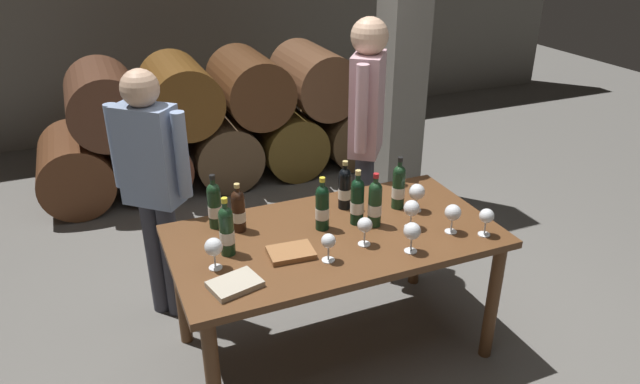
{
  "coord_description": "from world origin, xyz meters",
  "views": [
    {
      "loc": [
        -1.09,
        -2.38,
        2.28
      ],
      "look_at": [
        0.0,
        0.2,
        0.91
      ],
      "focal_mm": 32.47,
      "sensor_mm": 36.0,
      "label": 1
    }
  ],
  "objects_px": {
    "wine_bottle_0": "(322,207)",
    "wine_bottle_5": "(215,205)",
    "wine_bottle_1": "(357,201)",
    "tasting_notebook": "(291,253)",
    "wine_bottle_4": "(227,230)",
    "wine_bottle_7": "(399,186)",
    "wine_bottle_2": "(345,188)",
    "wine_glass_3": "(328,242)",
    "wine_glass_2": "(365,226)",
    "leather_ledger": "(235,284)",
    "wine_glass_0": "(214,248)",
    "wine_glass_6": "(453,213)",
    "wine_glass_5": "(412,232)",
    "dining_table": "(335,248)",
    "taster_seated_left": "(152,177)",
    "wine_glass_1": "(412,209)",
    "wine_bottle_6": "(238,210)",
    "wine_glass_7": "(417,192)",
    "sommelier_presenting": "(366,124)",
    "wine_bottle_3": "(375,203)",
    "wine_glass_4": "(487,217)"
  },
  "relations": [
    {
      "from": "wine_bottle_0",
      "to": "wine_bottle_5",
      "type": "distance_m",
      "value": 0.57
    },
    {
      "from": "wine_bottle_1",
      "to": "tasting_notebook",
      "type": "bearing_deg",
      "value": -159.19
    },
    {
      "from": "wine_bottle_4",
      "to": "wine_bottle_7",
      "type": "bearing_deg",
      "value": 6.12
    },
    {
      "from": "wine_bottle_2",
      "to": "wine_glass_3",
      "type": "height_order",
      "value": "wine_bottle_2"
    },
    {
      "from": "wine_glass_2",
      "to": "leather_ledger",
      "type": "bearing_deg",
      "value": -171.74
    },
    {
      "from": "wine_bottle_0",
      "to": "leather_ledger",
      "type": "height_order",
      "value": "wine_bottle_0"
    },
    {
      "from": "wine_bottle_4",
      "to": "leather_ledger",
      "type": "bearing_deg",
      "value": -99.0
    },
    {
      "from": "wine_glass_0",
      "to": "wine_glass_6",
      "type": "relative_size",
      "value": 1.01
    },
    {
      "from": "wine_bottle_0",
      "to": "leather_ledger",
      "type": "xyz_separation_m",
      "value": [
        -0.57,
        -0.34,
        -0.11
      ]
    },
    {
      "from": "wine_glass_5",
      "to": "tasting_notebook",
      "type": "bearing_deg",
      "value": 160.33
    },
    {
      "from": "wine_bottle_2",
      "to": "wine_bottle_4",
      "type": "distance_m",
      "value": 0.77
    },
    {
      "from": "dining_table",
      "to": "wine_bottle_7",
      "type": "distance_m",
      "value": 0.52
    },
    {
      "from": "wine_bottle_5",
      "to": "taster_seated_left",
      "type": "height_order",
      "value": "taster_seated_left"
    },
    {
      "from": "wine_bottle_2",
      "to": "wine_glass_5",
      "type": "bearing_deg",
      "value": -79.55
    },
    {
      "from": "wine_bottle_0",
      "to": "wine_glass_1",
      "type": "xyz_separation_m",
      "value": [
        0.44,
        -0.17,
        -0.02
      ]
    },
    {
      "from": "wine_bottle_4",
      "to": "tasting_notebook",
      "type": "xyz_separation_m",
      "value": [
        0.28,
        -0.13,
        -0.12
      ]
    },
    {
      "from": "tasting_notebook",
      "to": "taster_seated_left",
      "type": "bearing_deg",
      "value": 126.65
    },
    {
      "from": "wine_bottle_6",
      "to": "wine_glass_7",
      "type": "xyz_separation_m",
      "value": [
        0.97,
        -0.17,
        -0.0
      ]
    },
    {
      "from": "wine_glass_3",
      "to": "leather_ledger",
      "type": "height_order",
      "value": "wine_glass_3"
    },
    {
      "from": "wine_glass_2",
      "to": "wine_glass_7",
      "type": "relative_size",
      "value": 0.93
    },
    {
      "from": "wine_glass_3",
      "to": "wine_glass_5",
      "type": "distance_m",
      "value": 0.42
    },
    {
      "from": "wine_bottle_1",
      "to": "wine_bottle_7",
      "type": "bearing_deg",
      "value": 14.27
    },
    {
      "from": "wine_bottle_1",
      "to": "wine_glass_3",
      "type": "distance_m",
      "value": 0.41
    },
    {
      "from": "wine_bottle_1",
      "to": "wine_bottle_5",
      "type": "distance_m",
      "value": 0.75
    },
    {
      "from": "sommelier_presenting",
      "to": "wine_glass_7",
      "type": "bearing_deg",
      "value": -92.86
    },
    {
      "from": "wine_bottle_2",
      "to": "wine_bottle_0",
      "type": "bearing_deg",
      "value": -140.81
    },
    {
      "from": "wine_glass_0",
      "to": "wine_bottle_1",
      "type": "bearing_deg",
      "value": 9.52
    },
    {
      "from": "wine_bottle_5",
      "to": "sommelier_presenting",
      "type": "distance_m",
      "value": 1.2
    },
    {
      "from": "wine_bottle_7",
      "to": "wine_glass_0",
      "type": "height_order",
      "value": "wine_bottle_7"
    },
    {
      "from": "wine_glass_5",
      "to": "wine_glass_6",
      "type": "xyz_separation_m",
      "value": [
        0.29,
        0.08,
        -0.0
      ]
    },
    {
      "from": "dining_table",
      "to": "wine_glass_6",
      "type": "xyz_separation_m",
      "value": [
        0.57,
        -0.23,
        0.2
      ]
    },
    {
      "from": "wine_glass_5",
      "to": "tasting_notebook",
      "type": "relative_size",
      "value": 0.72
    },
    {
      "from": "wine_bottle_1",
      "to": "taster_seated_left",
      "type": "xyz_separation_m",
      "value": [
        -0.96,
        0.66,
        0.03
      ]
    },
    {
      "from": "wine_bottle_4",
      "to": "wine_glass_5",
      "type": "relative_size",
      "value": 1.92
    },
    {
      "from": "wine_bottle_3",
      "to": "leather_ledger",
      "type": "height_order",
      "value": "wine_bottle_3"
    },
    {
      "from": "wine_glass_1",
      "to": "wine_glass_2",
      "type": "height_order",
      "value": "wine_glass_1"
    },
    {
      "from": "wine_bottle_7",
      "to": "wine_glass_1",
      "type": "distance_m",
      "value": 0.24
    },
    {
      "from": "wine_glass_1",
      "to": "wine_glass_5",
      "type": "height_order",
      "value": "same"
    },
    {
      "from": "wine_bottle_4",
      "to": "wine_bottle_3",
      "type": "bearing_deg",
      "value": -1.76
    },
    {
      "from": "wine_bottle_1",
      "to": "wine_glass_0",
      "type": "distance_m",
      "value": 0.82
    },
    {
      "from": "wine_bottle_5",
      "to": "wine_glass_1",
      "type": "relative_size",
      "value": 1.89
    },
    {
      "from": "wine_glass_3",
      "to": "wine_glass_5",
      "type": "xyz_separation_m",
      "value": [
        0.41,
        -0.08,
        0.01
      ]
    },
    {
      "from": "wine_bottle_1",
      "to": "wine_bottle_6",
      "type": "distance_m",
      "value": 0.63
    },
    {
      "from": "wine_bottle_7",
      "to": "leather_ledger",
      "type": "relative_size",
      "value": 1.39
    },
    {
      "from": "wine_glass_4",
      "to": "tasting_notebook",
      "type": "height_order",
      "value": "wine_glass_4"
    },
    {
      "from": "wine_glass_6",
      "to": "taster_seated_left",
      "type": "relative_size",
      "value": 0.1
    },
    {
      "from": "dining_table",
      "to": "wine_bottle_6",
      "type": "relative_size",
      "value": 6.29
    },
    {
      "from": "wine_bottle_1",
      "to": "leather_ledger",
      "type": "height_order",
      "value": "wine_bottle_1"
    },
    {
      "from": "dining_table",
      "to": "sommelier_presenting",
      "type": "distance_m",
      "value": 1.01
    },
    {
      "from": "wine_bottle_1",
      "to": "wine_glass_5",
      "type": "height_order",
      "value": "wine_bottle_1"
    }
  ]
}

